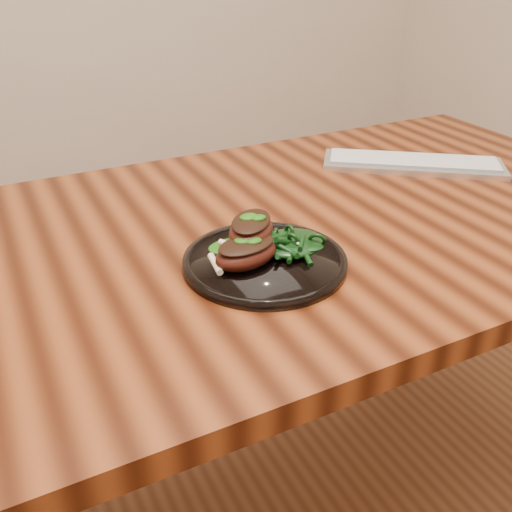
{
  "coord_description": "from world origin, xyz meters",
  "views": [
    {
      "loc": [
        -0.4,
        -0.79,
        1.19
      ],
      "look_at": [
        -0.07,
        -0.14,
        0.78
      ],
      "focal_mm": 40.0,
      "sensor_mm": 36.0,
      "label": 1
    }
  ],
  "objects": [
    {
      "name": "desk",
      "position": [
        0.0,
        0.0,
        0.67
      ],
      "size": [
        1.6,
        0.8,
        0.75
      ],
      "color": "#321106",
      "rests_on": "ground"
    },
    {
      "name": "plate",
      "position": [
        -0.05,
        -0.13,
        0.76
      ],
      "size": [
        0.25,
        0.25,
        0.02
      ],
      "color": "black",
      "rests_on": "desk"
    },
    {
      "name": "lamb_chop_front",
      "position": [
        -0.09,
        -0.14,
        0.79
      ],
      "size": [
        0.11,
        0.09,
        0.05
      ],
      "color": "#3E120B",
      "rests_on": "plate"
    },
    {
      "name": "lamb_chop_back",
      "position": [
        -0.06,
        -0.1,
        0.8
      ],
      "size": [
        0.11,
        0.12,
        0.04
      ],
      "color": "#3E120B",
      "rests_on": "plate"
    },
    {
      "name": "herb_smear",
      "position": [
        -0.08,
        -0.07,
        0.77
      ],
      "size": [
        0.08,
        0.05,
        0.0
      ],
      "primitive_type": "ellipsoid",
      "color": "#0F4707",
      "rests_on": "plate"
    },
    {
      "name": "greens_heap",
      "position": [
        -0.0,
        -0.12,
        0.78
      ],
      "size": [
        0.11,
        0.1,
        0.04
      ],
      "color": "black",
      "rests_on": "plate"
    },
    {
      "name": "keyboard",
      "position": [
        0.44,
        0.11,
        0.76
      ],
      "size": [
        0.38,
        0.32,
        0.02
      ],
      "color": "silver",
      "rests_on": "desk"
    }
  ]
}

